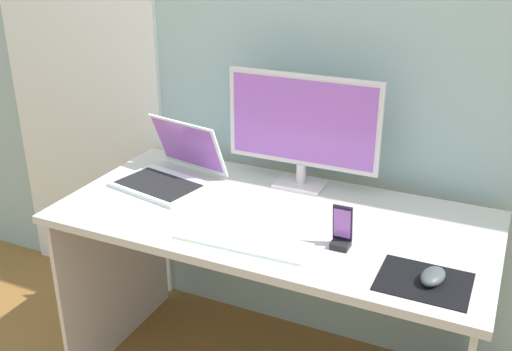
{
  "coord_description": "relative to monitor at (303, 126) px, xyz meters",
  "views": [
    {
      "loc": [
        0.7,
        -1.66,
        1.67
      ],
      "look_at": [
        -0.06,
        -0.02,
        0.89
      ],
      "focal_mm": 41.86,
      "sensor_mm": 36.0,
      "label": 1
    }
  ],
  "objects": [
    {
      "name": "mouse",
      "position": [
        0.56,
        -0.46,
        -0.21
      ],
      "size": [
        0.08,
        0.11,
        0.04
      ],
      "primitive_type": "ellipsoid",
      "rotation": [
        0.0,
        0.0,
        -0.2
      ],
      "color": "#474B52",
      "rests_on": "mousepad"
    },
    {
      "name": "mousepad",
      "position": [
        0.54,
        -0.46,
        -0.23
      ],
      "size": [
        0.25,
        0.2,
        0.0
      ],
      "primitive_type": "cube",
      "color": "black",
      "rests_on": "desk"
    },
    {
      "name": "phone_in_dock",
      "position": [
        0.27,
        -0.37,
        -0.19
      ],
      "size": [
        0.06,
        0.06,
        0.14
      ],
      "color": "black",
      "rests_on": "desk"
    },
    {
      "name": "desk",
      "position": [
        -0.0,
        -0.26,
        -0.39
      ],
      "size": [
        1.46,
        0.71,
        0.75
      ],
      "color": "beige",
      "rests_on": "ground_plane"
    },
    {
      "name": "keyboard_external",
      "position": [
        -0.01,
        -0.48,
        -0.23
      ],
      "size": [
        0.43,
        0.14,
        0.01
      ],
      "primitive_type": "cube",
      "rotation": [
        0.0,
        0.0,
        0.03
      ],
      "color": "white",
      "rests_on": "desk"
    },
    {
      "name": "door_left",
      "position": [
        -1.11,
        0.14,
        0.03
      ],
      "size": [
        0.82,
        0.02,
        2.02
      ],
      "primitive_type": "cube",
      "color": "white",
      "rests_on": "ground_plane"
    },
    {
      "name": "wall_back",
      "position": [
        -0.0,
        0.17,
        0.27
      ],
      "size": [
        6.0,
        0.04,
        2.5
      ],
      "primitive_type": "cube",
      "color": "#99B3B3",
      "rests_on": "ground_plane"
    },
    {
      "name": "monitor",
      "position": [
        0.0,
        0.0,
        0.0
      ],
      "size": [
        0.57,
        0.14,
        0.42
      ],
      "color": "silver",
      "rests_on": "desk"
    },
    {
      "name": "laptop",
      "position": [
        -0.46,
        -0.18,
        -0.19
      ],
      "size": [
        0.38,
        0.37,
        0.23
      ],
      "color": "white",
      "rests_on": "desk"
    }
  ]
}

